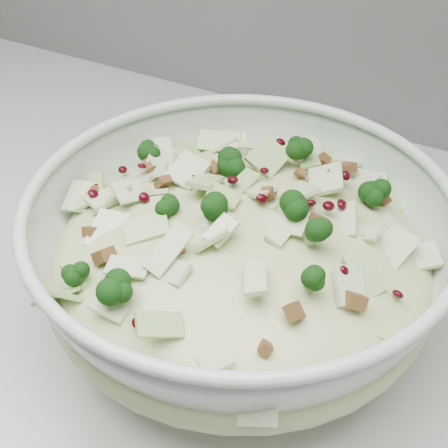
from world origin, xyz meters
name	(u,v)px	position (x,y,z in m)	size (l,w,h in m)	color
mixing_bowl	(240,261)	(-0.19, 1.60, 0.97)	(0.42, 0.42, 0.14)	silver
salad	(240,240)	(-0.19, 1.60, 0.99)	(0.43, 0.43, 0.14)	#C2CB8B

